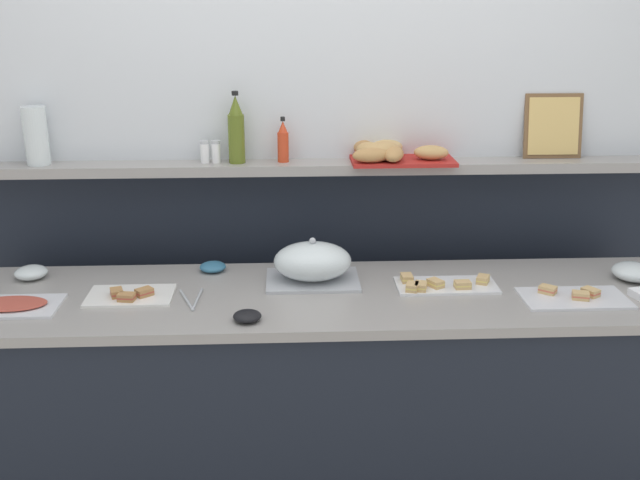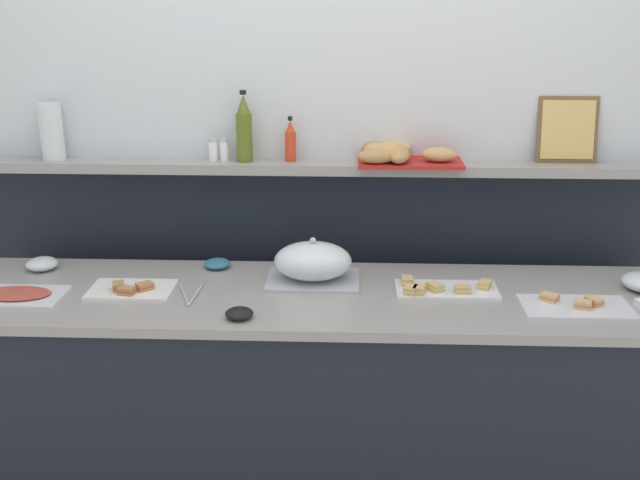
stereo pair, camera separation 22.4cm
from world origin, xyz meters
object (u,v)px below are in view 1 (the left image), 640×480
Objects in this scene: water_carafe at (36,136)px; serving_cloche at (313,263)px; framed_picture at (553,126)px; sandwich_platter_rear at (443,285)px; pepper_shaker at (216,152)px; sandwich_platter_side at (574,297)px; condiment_bowl_red at (247,316)px; condiment_bowl_cream at (213,267)px; hot_sauce_bottle at (283,142)px; salt_shaker at (205,152)px; cold_cuts_platter at (10,306)px; serving_tongs at (192,300)px; bread_basket at (389,153)px; glass_bowl_large at (634,272)px; sandwich_platter_front at (130,295)px; glass_bowl_medium at (31,273)px; olive_oil_bottle at (236,131)px.

serving_cloche is at bearing -16.46° from water_carafe.
sandwich_platter_rear is at bearing -139.70° from framed_picture.
sandwich_platter_side is at bearing -22.30° from pepper_shaker.
water_carafe reaches higher than condiment_bowl_red.
hot_sauce_bottle is at bearing 34.03° from condiment_bowl_cream.
framed_picture reaches higher than sandwich_platter_rear.
pepper_shaker is at bearing -0.00° from water_carafe.
condiment_bowl_red is 0.78m from salt_shaker.
framed_picture is (2.00, 0.54, 0.50)m from cold_cuts_platter.
condiment_bowl_red is at bearing -77.99° from pepper_shaker.
pepper_shaker reaches higher than sandwich_platter_side.
framed_picture is 1.14× the size of water_carafe.
framed_picture is at bearing 19.64° from serving_cloche.
sandwich_platter_rear is 1.94× the size of serving_tongs.
cold_cuts_platter is 1.79× the size of serving_tongs.
bread_basket reaches higher than cold_cuts_platter.
sandwich_platter_side is 0.88m from bread_basket.
glass_bowl_large is 1.58× the size of condiment_bowl_cream.
hot_sauce_bottle reaches higher than sandwich_platter_side.
hot_sauce_bottle is 0.79× the size of water_carafe.
sandwich_platter_front is 0.66m from pepper_shaker.
hot_sauce_bottle is 0.43× the size of bread_basket.
salt_shaker is (0.64, 0.23, 0.40)m from glass_bowl_medium.
glass_bowl_medium is at bearing -171.31° from bread_basket.
sandwich_platter_rear is at bearing 2.30° from sandwich_platter_front.
cold_cuts_platter is 3.85× the size of salt_shaker.
glass_bowl_medium is 0.93m from olive_oil_bottle.
glass_bowl_medium is (-0.40, 0.20, 0.01)m from sandwich_platter_front.
framed_picture is (1.25, 0.04, 0.00)m from olive_oil_bottle.
serving_cloche is at bearing 21.49° from serving_tongs.
salt_shaker is at bearing 87.92° from serving_tongs.
sandwich_platter_front is 1.69× the size of hot_sauce_bottle.
cold_cuts_platter is (-1.50, -0.12, -0.00)m from sandwich_platter_rear.
cold_cuts_platter is at bearing 170.17° from condiment_bowl_red.
sandwich_platter_rear is (1.11, 0.04, 0.00)m from sandwich_platter_front.
hot_sauce_bottle is at bearing 164.90° from glass_bowl_large.
glass_bowl_medium is 0.54× the size of water_carafe.
serving_cloche is 1.05m from glass_bowl_medium.
sandwich_platter_side is 1.13m from condiment_bowl_red.
serving_cloche is 0.62m from salt_shaker.
hot_sauce_bottle is at bearing 1.14° from pepper_shaker.
salt_shaker reaches higher than sandwich_platter_side.
glass_bowl_large is 1.71× the size of condiment_bowl_red.
sandwich_platter_front is at bearing -177.70° from sandwich_platter_rear.
olive_oil_bottle is at bearing 49.88° from sandwich_platter_front.
condiment_bowl_red is at bearing -150.30° from framed_picture.
bread_basket is (0.53, 0.62, 0.40)m from condiment_bowl_red.
hot_sauce_bottle is 2.02× the size of pepper_shaker.
framed_picture is at bearing 9.23° from condiment_bowl_cream.
sandwich_platter_side is at bearing -0.42° from cold_cuts_platter.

